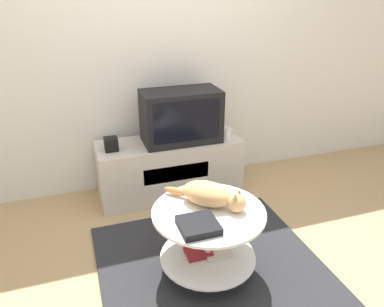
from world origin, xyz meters
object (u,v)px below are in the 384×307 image
Objects in this scene: speaker at (111,144)px; dvd_box at (198,225)px; tv at (181,116)px; cat at (210,195)px.

dvd_box is (0.32, -1.22, -0.05)m from speaker.
tv is at bearing 77.30° from dvd_box.
tv is 1.52× the size of cat.
tv is 0.63m from speaker.
speaker is 1.27m from dvd_box.
speaker is at bearing -178.68° from tv.
cat is at bearing 54.40° from dvd_box.
dvd_box is 0.27m from cat.
speaker is at bearing 104.87° from dvd_box.
cat is (-0.13, -1.02, -0.17)m from tv.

